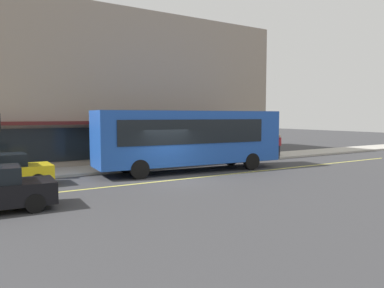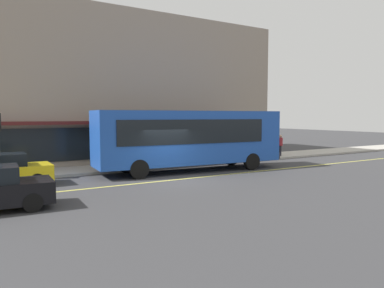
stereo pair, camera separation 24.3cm
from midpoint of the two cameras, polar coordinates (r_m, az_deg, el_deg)
The scene contains 8 objects.
ground at distance 18.45m, azimuth -2.99°, elevation -5.62°, with size 120.00×120.00×0.00m, color #38383A.
sidewalk at distance 23.03m, azimuth -9.18°, elevation -3.48°, with size 80.00×3.07×0.15m, color #B2ADA3.
lane_centre_stripe at distance 18.45m, azimuth -2.99°, elevation -5.61°, with size 36.00×0.16×0.01m, color #D8D14C.
storefront_building at distance 28.92m, azimuth -17.28°, elevation 7.98°, with size 27.54×11.25×10.24m.
bus at distance 21.10m, azimuth -0.46°, elevation 1.07°, with size 11.28×3.31×3.50m.
pedestrian_at_corner at distance 23.35m, azimuth -6.66°, elevation -0.40°, with size 0.34×0.34×1.84m.
pedestrian_waiting at distance 28.87m, azimuth 13.23°, elevation 0.12°, with size 0.34×0.34×1.61m.
pedestrian_by_curb at distance 23.07m, azimuth -10.67°, elevation -0.59°, with size 0.34×0.34×1.79m.
Camera 1 is at (-8.84, -15.87, 3.21)m, focal length 34.10 mm.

